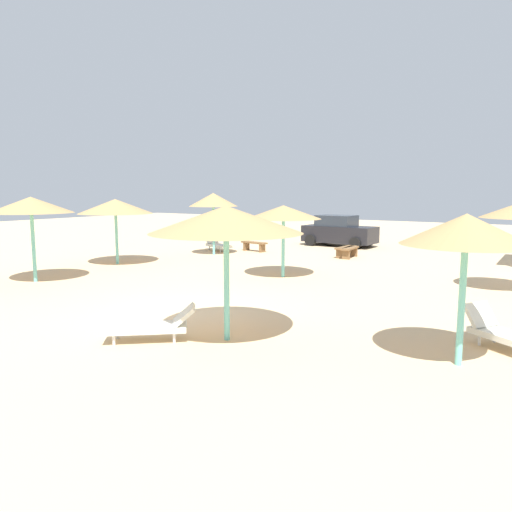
{
  "coord_description": "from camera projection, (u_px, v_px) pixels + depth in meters",
  "views": [
    {
      "loc": [
        7.46,
        -8.64,
        3.1
      ],
      "look_at": [
        0.0,
        3.0,
        1.2
      ],
      "focal_mm": 33.63,
      "sensor_mm": 36.0,
      "label": 1
    }
  ],
  "objects": [
    {
      "name": "lounger_3",
      "position": [
        508.0,
        335.0,
        9.29
      ],
      "size": [
        1.9,
        1.54,
        0.8
      ],
      "color": "silver",
      "rests_on": "ground"
    },
    {
      "name": "lounger_0",
      "position": [
        152.0,
        326.0,
        9.92
      ],
      "size": [
        1.86,
        1.7,
        0.73
      ],
      "color": "silver",
      "rests_on": "ground"
    },
    {
      "name": "bench_0",
      "position": [
        350.0,
        250.0,
        22.11
      ],
      "size": [
        0.5,
        1.52,
        0.49
      ],
      "color": "brown",
      "rests_on": "ground"
    },
    {
      "name": "parasol_0",
      "position": [
        226.0,
        220.0,
        9.67
      ],
      "size": [
        3.14,
        3.14,
        2.79
      ],
      "color": "#6BC6BC",
      "rests_on": "ground"
    },
    {
      "name": "bench_2",
      "position": [
        346.0,
        250.0,
        22.37
      ],
      "size": [
        0.5,
        1.52,
        0.49
      ],
      "color": "brown",
      "rests_on": "ground"
    },
    {
      "name": "lounger_1",
      "position": [
        217.0,
        245.0,
        24.67
      ],
      "size": [
        1.96,
        1.35,
        0.78
      ],
      "color": "silver",
      "rests_on": "ground"
    },
    {
      "name": "bench_1",
      "position": [
        254.0,
        245.0,
        24.48
      ],
      "size": [
        1.55,
        0.65,
        0.49
      ],
      "color": "brown",
      "rests_on": "ground"
    },
    {
      "name": "parasol_6",
      "position": [
        115.0,
        206.0,
        19.98
      ],
      "size": [
        3.08,
        3.08,
        2.74
      ],
      "color": "#6BC6BC",
      "rests_on": "ground"
    },
    {
      "name": "parked_car",
      "position": [
        339.0,
        231.0,
        26.78
      ],
      "size": [
        4.09,
        2.17,
        1.72
      ],
      "color": "black",
      "rests_on": "ground"
    },
    {
      "name": "parasol_5",
      "position": [
        31.0,
        205.0,
        16.0
      ],
      "size": [
        2.74,
        2.74,
        2.89
      ],
      "color": "#6BC6BC",
      "rests_on": "ground"
    },
    {
      "name": "parasol_3",
      "position": [
        466.0,
        230.0,
        8.24
      ],
      "size": [
        2.23,
        2.23,
        2.71
      ],
      "color": "#6BC6BC",
      "rests_on": "ground"
    },
    {
      "name": "parasol_7",
      "position": [
        283.0,
        212.0,
        16.93
      ],
      "size": [
        2.68,
        2.68,
        2.57
      ],
      "color": "#6BC6BC",
      "rests_on": "ground"
    },
    {
      "name": "parasol_1",
      "position": [
        213.0,
        201.0,
        22.8
      ],
      "size": [
        2.33,
        2.33,
        2.97
      ],
      "color": "#6BC6BC",
      "rests_on": "ground"
    },
    {
      "name": "ground_plane",
      "position": [
        189.0,
        319.0,
        11.61
      ],
      "size": [
        80.0,
        80.0,
        0.0
      ],
      "primitive_type": "plane",
      "color": "#DBBA8C"
    }
  ]
}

